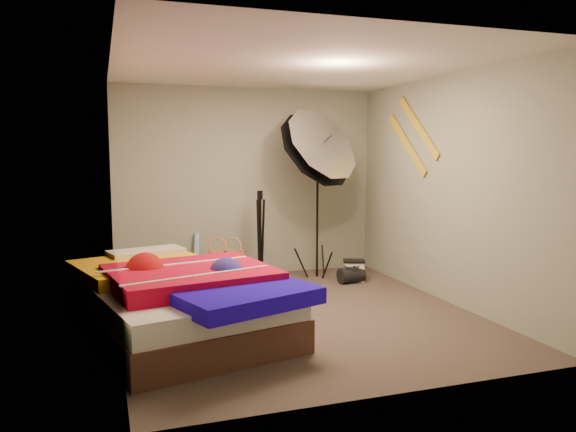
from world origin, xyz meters
name	(u,v)px	position (x,y,z in m)	size (l,w,h in m)	color
floor	(297,315)	(0.00, 0.00, 0.00)	(4.00, 4.00, 0.00)	#4B3F37
ceiling	(298,65)	(0.00, 0.00, 2.50)	(4.00, 4.00, 0.00)	silver
wall_back	(248,182)	(0.00, 2.00, 1.25)	(3.50, 3.50, 0.00)	gray
wall_front	(398,215)	(0.00, -2.00, 1.25)	(3.50, 3.50, 0.00)	gray
wall_left	(115,198)	(-1.75, 0.00, 1.25)	(4.00, 4.00, 0.00)	gray
wall_right	(448,189)	(1.75, 0.00, 1.25)	(4.00, 4.00, 0.00)	gray
tote_bag	(226,267)	(-0.41, 1.52, 0.22)	(0.44, 0.13, 0.44)	tan
wrapping_roll	(196,257)	(-0.72, 1.90, 0.31)	(0.07, 0.07, 0.61)	#51A3D8
camera_case	(354,271)	(1.19, 1.17, 0.13)	(0.26, 0.18, 0.26)	white
duffel_bag	(351,275)	(1.11, 1.09, 0.10)	(0.20, 0.20, 0.32)	black
wall_stripe_upper	(418,127)	(1.73, 0.60, 1.95)	(0.02, 1.10, 0.10)	gold
wall_stripe_lower	(407,144)	(1.73, 0.85, 1.75)	(0.02, 1.10, 0.10)	gold
bed	(180,299)	(-1.22, -0.21, 0.32)	(2.06, 2.58, 0.64)	#482B21
photo_umbrella	(315,151)	(0.72, 1.37, 1.67)	(1.17, 1.17, 2.32)	black
camera_tripod	(260,230)	(0.04, 1.52, 0.67)	(0.08, 0.08, 1.17)	black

